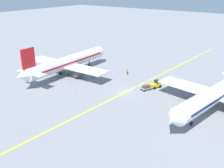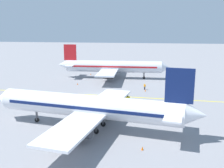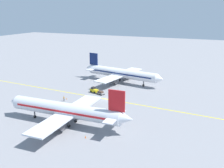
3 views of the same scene
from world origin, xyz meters
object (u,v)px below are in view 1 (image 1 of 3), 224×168
(baggage_tug_white, at_px, (156,84))
(traffic_cone_far_edge, at_px, (133,74))
(traffic_cone_by_wingtip, at_px, (36,78))
(airplane_at_gate, at_px, (217,93))
(airplane_adjacent_stand, at_px, (67,62))
(baggage_cart_trailing, at_px, (146,87))
(traffic_cone_mid_apron, at_px, (75,91))
(ground_crew_worker, at_px, (127,71))

(baggage_tug_white, bearing_deg, traffic_cone_far_edge, -25.19)
(traffic_cone_by_wingtip, bearing_deg, airplane_at_gate, -167.09)
(airplane_at_gate, distance_m, baggage_tug_white, 16.84)
(airplane_adjacent_stand, xyz_separation_m, traffic_cone_far_edge, (-15.96, -10.87, -3.43))
(airplane_at_gate, bearing_deg, baggage_tug_white, -11.91)
(baggage_cart_trailing, bearing_deg, traffic_cone_mid_apron, 39.23)
(baggage_cart_trailing, relative_size, traffic_cone_by_wingtip, 5.31)
(airplane_at_gate, height_order, ground_crew_worker, airplane_at_gate)
(baggage_cart_trailing, bearing_deg, airplane_at_gate, 178.91)
(baggage_cart_trailing, xyz_separation_m, traffic_cone_mid_apron, (13.97, 11.41, -0.49))
(traffic_cone_mid_apron, xyz_separation_m, traffic_cone_by_wingtip, (15.66, -0.30, 0.00))
(airplane_at_gate, relative_size, airplane_adjacent_stand, 1.00)
(baggage_cart_trailing, height_order, ground_crew_worker, ground_crew_worker)
(airplane_adjacent_stand, bearing_deg, airplane_at_gate, -176.37)
(airplane_at_gate, relative_size, baggage_tug_white, 10.64)
(baggage_tug_white, relative_size, ground_crew_worker, 1.98)
(airplane_adjacent_stand, bearing_deg, baggage_tug_white, -166.81)
(baggage_tug_white, bearing_deg, baggage_cart_trailing, 69.84)
(baggage_cart_trailing, height_order, traffic_cone_far_edge, baggage_cart_trailing)
(traffic_cone_by_wingtip, bearing_deg, airplane_adjacent_stand, -120.13)
(airplane_at_gate, relative_size, baggage_cart_trailing, 12.13)
(airplane_at_gate, height_order, traffic_cone_by_wingtip, airplane_at_gate)
(baggage_cart_trailing, relative_size, traffic_cone_far_edge, 5.31)
(airplane_adjacent_stand, distance_m, ground_crew_worker, 17.98)
(baggage_tug_white, xyz_separation_m, ground_crew_worker, (11.85, -4.53, 0.01))
(airplane_adjacent_stand, xyz_separation_m, baggage_cart_trailing, (-24.94, -3.02, -2.95))
(ground_crew_worker, xyz_separation_m, traffic_cone_mid_apron, (3.27, 19.03, -0.63))
(traffic_cone_far_edge, bearing_deg, traffic_cone_by_wingtip, 42.56)
(ground_crew_worker, height_order, traffic_cone_by_wingtip, ground_crew_worker)
(baggage_cart_trailing, xyz_separation_m, traffic_cone_by_wingtip, (29.63, 11.11, -0.49))
(airplane_at_gate, relative_size, traffic_cone_mid_apron, 64.47)
(baggage_cart_trailing, xyz_separation_m, traffic_cone_far_edge, (8.98, -7.85, -0.49))
(baggage_cart_trailing, distance_m, traffic_cone_mid_apron, 18.05)
(airplane_at_gate, distance_m, baggage_cart_trailing, 17.64)
(airplane_adjacent_stand, distance_m, baggage_cart_trailing, 25.29)
(airplane_at_gate, distance_m, traffic_cone_by_wingtip, 48.36)
(baggage_tug_white, xyz_separation_m, traffic_cone_far_edge, (10.12, -4.76, -0.63))
(ground_crew_worker, distance_m, traffic_cone_mid_apron, 19.32)
(airplane_adjacent_stand, bearing_deg, traffic_cone_mid_apron, 142.56)
(traffic_cone_by_wingtip, height_order, traffic_cone_far_edge, same)
(baggage_tug_white, height_order, traffic_cone_by_wingtip, baggage_tug_white)
(traffic_cone_mid_apron, relative_size, traffic_cone_far_edge, 1.00)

